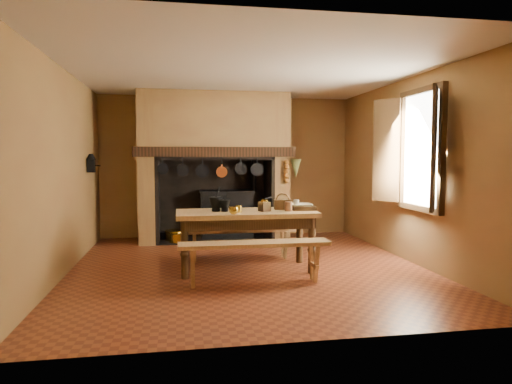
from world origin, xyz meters
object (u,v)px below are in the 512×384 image
bench_front (255,252)px  mixing_bowl (301,207)px  iron_range (227,213)px  coffee_grinder (264,206)px  work_table (246,220)px  wicker_basket (283,204)px

bench_front → mixing_bowl: bearing=44.0°
iron_range → mixing_bowl: 2.72m
bench_front → coffee_grinder: 0.87m
mixing_bowl → bench_front: bearing=-136.0°
work_table → mixing_bowl: (0.81, 0.06, 0.17)m
bench_front → wicker_basket: wicker_basket is taller
work_table → mixing_bowl: bearing=4.4°
mixing_bowl → wicker_basket: 0.27m
coffee_grinder → mixing_bowl: bearing=-9.2°
iron_range → wicker_basket: bearing=-77.6°
work_table → mixing_bowl: 0.83m
mixing_bowl → work_table: bearing=-175.6°
iron_range → wicker_basket: 2.59m
mixing_bowl → wicker_basket: size_ratio=1.25×
mixing_bowl → wicker_basket: (-0.25, 0.07, 0.04)m
work_table → bench_front: (-0.00, -0.72, -0.31)m
work_table → coffee_grinder: 0.33m
iron_range → bench_front: (-0.00, -3.35, -0.08)m
work_table → bench_front: 0.78m
work_table → bench_front: bearing=-90.0°
iron_range → wicker_basket: iron_range is taller
bench_front → iron_range: bearing=89.9°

